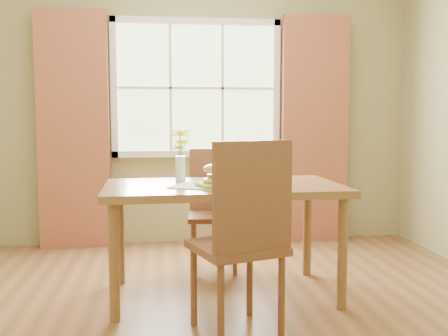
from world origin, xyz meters
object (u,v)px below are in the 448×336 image
at_px(water_glass, 259,176).
at_px(chair_near, 244,231).
at_px(dining_table, 223,196).
at_px(flower_vase, 180,150).
at_px(chair_far, 214,203).
at_px(croissant_sandwich, 215,174).

bearing_deg(water_glass, chair_near, -107.84).
distance_m(dining_table, flower_vase, 0.45).
xyz_separation_m(chair_far, croissant_sandwich, (-0.08, -0.82, 0.33)).
relative_size(croissant_sandwich, flower_vase, 0.58).
height_order(dining_table, chair_near, chair_near).
relative_size(chair_near, water_glass, 8.10).
relative_size(chair_far, flower_vase, 2.60).
height_order(dining_table, flower_vase, flower_vase).
distance_m(chair_far, croissant_sandwich, 0.89).
xyz_separation_m(chair_near, chair_far, (-0.02, 1.41, -0.07)).
xyz_separation_m(chair_near, water_glass, (0.19, 0.60, 0.23)).
height_order(dining_table, croissant_sandwich, croissant_sandwich).
bearing_deg(flower_vase, chair_far, 61.08).
bearing_deg(flower_vase, chair_near, -70.74).
distance_m(chair_near, croissant_sandwich, 0.65).
distance_m(chair_near, flower_vase, 1.02).
bearing_deg(chair_near, water_glass, 53.60).
distance_m(chair_far, flower_vase, 0.76).
height_order(chair_near, chair_far, chair_near).
relative_size(dining_table, water_glass, 11.80).
bearing_deg(flower_vase, croissant_sandwich, -54.72).
bearing_deg(dining_table, croissant_sandwich, -120.49).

